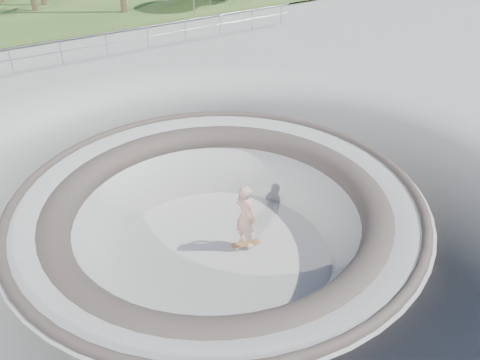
{
  "coord_description": "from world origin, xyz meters",
  "views": [
    {
      "loc": [
        -5.17,
        -8.24,
        6.53
      ],
      "look_at": [
        0.99,
        0.41,
        -0.1
      ],
      "focal_mm": 35.0,
      "sensor_mm": 36.0,
      "label": 1
    }
  ],
  "objects": [
    {
      "name": "skater",
      "position": [
        0.78,
        -0.15,
        -0.88
      ],
      "size": [
        0.54,
        0.74,
        1.88
      ],
      "primitive_type": "imported",
      "rotation": [
        0.0,
        0.0,
        1.71
      ],
      "color": "tan",
      "rests_on": "skateboard"
    },
    {
      "name": "safety_railing",
      "position": [
        0.0,
        12.0,
        0.69
      ],
      "size": [
        25.0,
        0.06,
        1.03
      ],
      "color": "#919399",
      "rests_on": "ground"
    },
    {
      "name": "skateboard",
      "position": [
        0.78,
        -0.15,
        -1.84
      ],
      "size": [
        0.81,
        0.46,
        0.08
      ],
      "color": "olive",
      "rests_on": "ground"
    },
    {
      "name": "ground",
      "position": [
        0.0,
        0.0,
        0.0
      ],
      "size": [
        180.0,
        180.0,
        0.0
      ],
      "primitive_type": "plane",
      "color": "#ADACA7",
      "rests_on": "ground"
    },
    {
      "name": "skate_bowl",
      "position": [
        0.0,
        0.0,
        -1.83
      ],
      "size": [
        14.0,
        14.0,
        4.1
      ],
      "color": "#ADACA7",
      "rests_on": "ground"
    }
  ]
}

